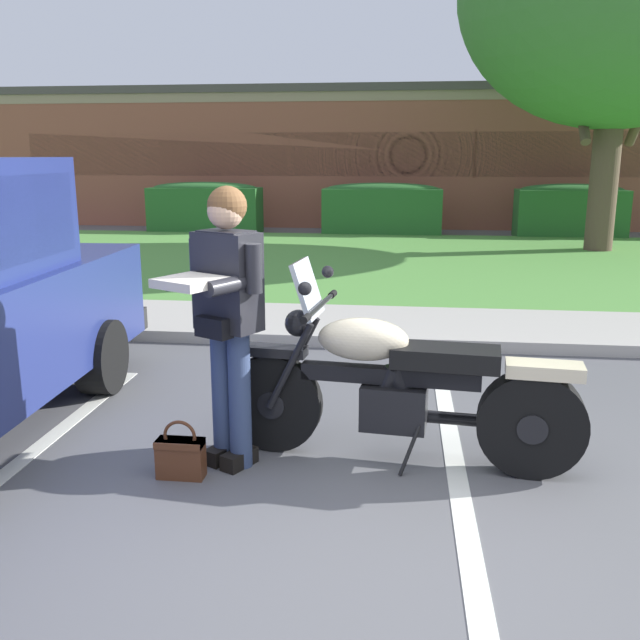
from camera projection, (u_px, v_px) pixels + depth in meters
name	position (u px, v px, depth m)	size (l,w,h in m)	color
ground_plane	(372.00, 532.00, 3.55)	(140.00, 140.00, 0.00)	#565659
curb_strip	(390.00, 342.00, 6.94)	(60.00, 0.20, 0.12)	#ADA89E
concrete_walk	(392.00, 324.00, 7.77)	(60.00, 1.50, 0.08)	#ADA89E
grass_lawn	(398.00, 261.00, 12.41)	(60.00, 8.11, 0.06)	#518E3D
stall_stripe_1	(464.00, 518.00, 3.68)	(0.12, 4.40, 0.01)	silver
motorcycle	(411.00, 388.00, 4.25)	(2.24, 0.82, 1.26)	black
rider_person	(226.00, 306.00, 4.10)	(0.59, 0.67, 1.70)	black
handbag	(181.00, 455.00, 4.12)	(0.28, 0.13, 0.36)	#562D19
hedge_left	(205.00, 206.00, 17.07)	(2.72, 0.90, 1.24)	#286028
hedge_center_left	(382.00, 208.00, 16.55)	(2.80, 0.90, 1.24)	#286028
hedge_center_right	(570.00, 209.00, 16.04)	(2.45, 0.90, 1.24)	#286028
brick_building	(461.00, 157.00, 21.78)	(28.07, 9.15, 3.64)	#93513D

